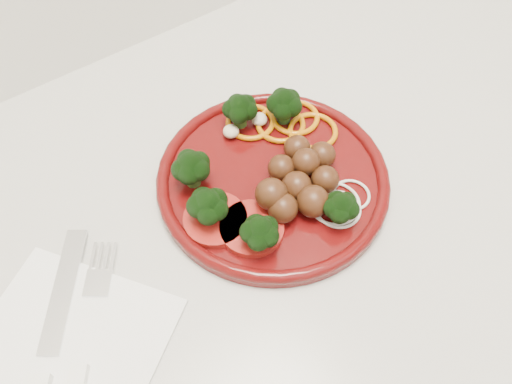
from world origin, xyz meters
TOP-DOWN VIEW (x-y plane):
  - counter at (0.00, 1.70)m, footprint 2.40×0.60m
  - plate at (-0.10, 1.70)m, footprint 0.25×0.25m
  - napkin at (-0.36, 1.66)m, footprint 0.23×0.23m
  - knife at (-0.38, 1.65)m, footprint 0.16×0.20m

SIDE VIEW (x-z plane):
  - counter at x=0.00m, z-range 0.00..0.90m
  - napkin at x=-0.36m, z-range 0.90..0.90m
  - knife at x=-0.38m, z-range 0.90..0.91m
  - plate at x=-0.10m, z-range 0.89..0.94m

